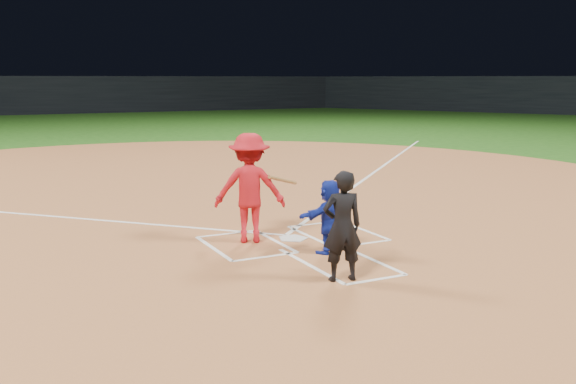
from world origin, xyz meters
name	(u,v)px	position (x,y,z in m)	size (l,w,h in m)	color
ground	(293,239)	(0.00, 0.00, 0.00)	(120.00, 120.00, 0.00)	#1D4C13
home_plate_dirt	(193,190)	(0.00, 6.00, 0.01)	(28.00, 28.00, 0.01)	#9C5B33
stadium_wall_far	(37,95)	(0.00, 48.00, 1.60)	(80.00, 1.20, 3.20)	black
home_plate	(293,238)	(0.00, 0.00, 0.02)	(0.60, 0.60, 0.02)	silver
catcher	(330,216)	(0.14, -1.14, 0.66)	(1.19, 0.38, 1.29)	#1326A2
umpire	(342,226)	(-0.48, -2.58, 0.85)	(0.61, 0.40, 1.67)	black
chalk_markings	(202,194)	(0.00, 5.29, 0.01)	(28.35, 17.32, 0.01)	white
batter_at_plate	(250,188)	(-0.80, 0.19, 1.02)	(1.73, 1.21, 2.02)	red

